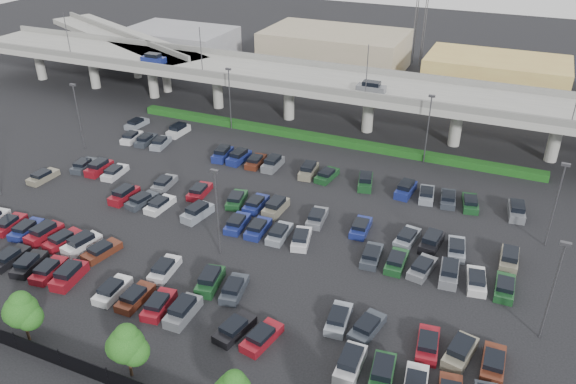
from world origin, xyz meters
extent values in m
plane|color=black|center=(0.00, 0.00, 0.00)|extent=(280.00, 280.00, 0.00)
cube|color=gray|center=(0.00, 32.00, 7.25)|extent=(150.00, 13.00, 1.10)
cube|color=slate|center=(0.00, 25.75, 8.30)|extent=(150.00, 0.50, 1.00)
cube|color=slate|center=(0.00, 38.25, 8.30)|extent=(150.00, 0.50, 1.00)
cylinder|color=gray|center=(-65.00, 32.00, 3.35)|extent=(1.80, 1.80, 6.70)
cube|color=slate|center=(-65.00, 32.00, 6.50)|extent=(2.60, 9.75, 0.50)
cylinder|color=gray|center=(-51.00, 32.00, 3.35)|extent=(1.80, 1.80, 6.70)
cube|color=slate|center=(-51.00, 32.00, 6.50)|extent=(2.60, 9.75, 0.50)
cylinder|color=gray|center=(-37.00, 32.00, 3.35)|extent=(1.80, 1.80, 6.70)
cube|color=slate|center=(-37.00, 32.00, 6.50)|extent=(2.60, 9.75, 0.50)
cylinder|color=gray|center=(-23.00, 32.00, 3.35)|extent=(1.80, 1.80, 6.70)
cube|color=slate|center=(-23.00, 32.00, 6.50)|extent=(2.60, 9.75, 0.50)
cylinder|color=gray|center=(-9.00, 32.00, 3.35)|extent=(1.80, 1.80, 6.70)
cube|color=slate|center=(-9.00, 32.00, 6.50)|extent=(2.60, 9.75, 0.50)
cylinder|color=gray|center=(5.00, 32.00, 3.35)|extent=(1.80, 1.80, 6.70)
cube|color=slate|center=(5.00, 32.00, 6.50)|extent=(2.60, 9.75, 0.50)
cylinder|color=gray|center=(19.00, 32.00, 3.35)|extent=(1.80, 1.80, 6.70)
cube|color=slate|center=(19.00, 32.00, 6.50)|extent=(2.60, 9.75, 0.50)
cylinder|color=gray|center=(33.00, 32.00, 3.35)|extent=(1.80, 1.80, 6.70)
cube|color=slate|center=(33.00, 32.00, 6.50)|extent=(2.60, 9.75, 0.50)
cube|color=navy|center=(-34.00, 29.00, 8.32)|extent=(4.40, 1.82, 1.05)
cube|color=black|center=(-34.00, 29.00, 9.14)|extent=(2.60, 1.60, 0.65)
cube|color=slate|center=(6.00, 29.00, 8.32)|extent=(4.40, 1.82, 1.05)
cube|color=black|center=(6.00, 29.00, 9.14)|extent=(2.60, 1.60, 0.65)
cylinder|color=#454449|center=(-50.00, 25.90, 11.80)|extent=(0.14, 0.14, 8.00)
cylinder|color=#454449|center=(-22.00, 25.90, 11.80)|extent=(0.14, 0.14, 8.00)
cylinder|color=#454449|center=(6.00, 25.90, 11.80)|extent=(0.14, 0.14, 8.00)
cube|color=gray|center=(-52.00, 43.00, 7.25)|extent=(50.93, 30.13, 1.10)
cube|color=slate|center=(-52.00, 43.00, 8.30)|extent=(47.34, 22.43, 1.00)
cylinder|color=gray|center=(-69.22, 51.03, 3.35)|extent=(1.60, 1.60, 6.70)
cylinder|color=gray|center=(-58.34, 45.96, 3.35)|extent=(1.60, 1.60, 6.70)
cylinder|color=gray|center=(-47.47, 40.89, 3.35)|extent=(1.60, 1.60, 6.70)
cylinder|color=gray|center=(-36.59, 35.82, 3.35)|extent=(1.60, 1.60, 6.70)
cube|color=#153E12|center=(0.00, 25.00, 0.55)|extent=(66.00, 1.60, 1.10)
cube|color=black|center=(0.00, -28.00, 0.90)|extent=(70.00, 0.06, 1.80)
cylinder|color=black|center=(-9.00, -28.00, 1.00)|extent=(0.10, 0.10, 2.00)
cylinder|color=black|center=(-4.00, -28.00, 1.00)|extent=(0.10, 0.10, 2.00)
cylinder|color=black|center=(1.00, -28.00, 1.00)|extent=(0.10, 0.10, 2.00)
cylinder|color=#332316|center=(-9.00, -26.67, 0.98)|extent=(0.26, 0.26, 1.96)
sphere|color=#154813|center=(-9.00, -26.67, 3.37)|extent=(3.04, 3.04, 3.04)
sphere|color=#154813|center=(-8.29, -26.57, 2.82)|extent=(2.39, 2.39, 2.39)
sphere|color=#154813|center=(-9.60, -26.75, 3.04)|extent=(2.39, 2.39, 2.39)
sphere|color=#154813|center=(-8.96, -26.55, 4.24)|extent=(2.06, 2.06, 2.06)
cylinder|color=#332316|center=(2.00, -26.39, 0.99)|extent=(0.26, 0.26, 1.97)
sphere|color=#154813|center=(2.00, -26.39, 3.39)|extent=(3.07, 3.07, 3.07)
sphere|color=#154813|center=(2.71, -26.29, 2.85)|extent=(2.41, 2.41, 2.41)
sphere|color=#154813|center=(1.40, -26.47, 3.07)|extent=(2.41, 2.41, 2.41)
sphere|color=#154813|center=(2.04, -26.27, 4.27)|extent=(2.08, 2.08, 2.08)
sphere|color=#154813|center=(12.04, -26.70, 3.89)|extent=(1.89, 1.89, 1.89)
cube|color=black|center=(-20.00, -18.50, 0.41)|extent=(1.94, 4.45, 0.82)
cube|color=black|center=(-20.00, -18.70, 1.04)|extent=(1.66, 2.34, 0.50)
cube|color=black|center=(-17.25, -18.50, 0.41)|extent=(2.63, 4.67, 0.82)
cube|color=black|center=(-17.25, -18.70, 1.04)|extent=(2.01, 2.56, 0.50)
cube|color=maroon|center=(-14.50, -18.50, 0.41)|extent=(2.40, 4.61, 0.82)
cube|color=black|center=(-14.50, -18.70, 1.04)|extent=(1.90, 2.50, 0.50)
cube|color=maroon|center=(-11.75, -18.50, 0.53)|extent=(2.36, 4.60, 1.05)
cube|color=black|center=(-11.75, -18.50, 1.34)|extent=(1.92, 2.78, 0.65)
cube|color=silver|center=(-6.25, -18.50, 0.41)|extent=(2.02, 4.48, 0.82)
cube|color=black|center=(-6.25, -18.70, 1.04)|extent=(1.71, 2.37, 0.50)
cube|color=#532316|center=(-3.50, -18.50, 0.41)|extent=(1.86, 4.41, 0.82)
cube|color=black|center=(-3.50, -18.70, 1.04)|extent=(1.62, 2.31, 0.50)
cube|color=maroon|center=(-0.75, -18.50, 0.41)|extent=(2.40, 4.61, 0.82)
cube|color=black|center=(-0.75, -18.70, 1.04)|extent=(1.90, 2.50, 0.50)
cube|color=slate|center=(2.00, -18.50, 0.53)|extent=(1.92, 4.44, 1.05)
cube|color=black|center=(2.00, -18.50, 1.34)|extent=(1.66, 2.64, 0.65)
cube|color=black|center=(7.50, -18.50, 0.41)|extent=(2.60, 4.66, 0.82)
cube|color=black|center=(7.50, -18.70, 1.04)|extent=(2.00, 2.56, 0.50)
cube|color=maroon|center=(10.25, -18.50, 0.41)|extent=(2.61, 4.66, 0.82)
cube|color=black|center=(10.25, -18.70, 1.04)|extent=(2.00, 2.56, 0.50)
cube|color=silver|center=(18.50, -18.50, 0.53)|extent=(1.90, 4.43, 1.05)
cube|color=black|center=(18.50, -18.50, 1.34)|extent=(1.65, 2.63, 0.65)
cube|color=#18431F|center=(21.25, -18.50, 0.53)|extent=(2.32, 4.58, 1.05)
cube|color=black|center=(21.25, -18.50, 1.34)|extent=(1.89, 2.77, 0.65)
cube|color=black|center=(24.00, -18.70, 1.04)|extent=(1.85, 2.46, 0.50)
cube|color=maroon|center=(-25.50, -13.50, 0.41)|extent=(2.33, 4.59, 0.82)
cube|color=black|center=(-25.50, -13.70, 1.04)|extent=(1.86, 2.47, 0.50)
cube|color=navy|center=(-22.75, -13.50, 0.41)|extent=(2.24, 4.56, 0.82)
cube|color=black|center=(-22.75, -13.70, 1.04)|extent=(1.82, 2.44, 0.50)
cube|color=maroon|center=(-20.00, -13.50, 0.53)|extent=(2.17, 4.53, 1.05)
cube|color=black|center=(-20.00, -13.50, 1.34)|extent=(1.81, 2.72, 0.65)
cube|color=maroon|center=(-17.25, -13.50, 0.41)|extent=(2.51, 4.64, 0.82)
cube|color=black|center=(-17.25, -13.70, 1.04)|extent=(1.95, 2.53, 0.50)
cube|color=silver|center=(-14.50, -13.50, 0.53)|extent=(2.66, 4.67, 1.05)
cube|color=black|center=(-14.50, -13.50, 1.34)|extent=(2.09, 2.87, 0.65)
cube|color=#532316|center=(-11.75, -13.50, 0.41)|extent=(2.63, 4.67, 0.82)
cube|color=black|center=(-11.75, -13.70, 1.04)|extent=(2.01, 2.56, 0.50)
cube|color=silver|center=(-3.50, -13.50, 0.41)|extent=(2.29, 4.57, 0.82)
cube|color=black|center=(-3.50, -13.70, 1.04)|extent=(1.84, 2.46, 0.50)
cube|color=#18431F|center=(2.00, -13.50, 0.53)|extent=(2.59, 4.66, 1.05)
cube|color=black|center=(2.00, -13.50, 1.34)|extent=(2.05, 2.85, 0.65)
cube|color=#2D323B|center=(4.75, -13.50, 0.41)|extent=(2.53, 4.64, 0.82)
cube|color=black|center=(4.75, -13.70, 1.04)|extent=(1.97, 2.54, 0.50)
cube|color=gray|center=(15.75, -13.50, 0.41)|extent=(2.24, 4.56, 0.82)
cube|color=black|center=(15.75, -13.70, 1.04)|extent=(1.82, 2.44, 0.50)
cube|color=#2D323B|center=(18.50, -13.50, 0.41)|extent=(2.66, 4.68, 0.82)
cube|color=black|center=(18.50, -13.70, 1.04)|extent=(2.03, 2.57, 0.50)
cube|color=maroon|center=(24.00, -13.50, 0.41)|extent=(2.30, 4.58, 0.82)
cube|color=black|center=(24.00, -13.70, 1.04)|extent=(1.85, 2.47, 0.50)
cube|color=#76705C|center=(26.75, -13.50, 0.53)|extent=(2.70, 4.68, 1.05)
cube|color=black|center=(26.75, -13.50, 1.34)|extent=(2.11, 2.88, 0.65)
cube|color=#532316|center=(29.50, -13.50, 0.41)|extent=(1.87, 4.42, 0.82)
cube|color=black|center=(29.50, -13.70, 1.04)|extent=(1.63, 2.32, 0.50)
cube|color=#76705C|center=(-31.00, -2.50, 0.41)|extent=(2.01, 4.47, 0.82)
cube|color=black|center=(-31.00, -2.70, 1.04)|extent=(1.70, 2.37, 0.50)
cube|color=maroon|center=(-17.25, -2.50, 0.53)|extent=(1.95, 4.45, 1.05)
cube|color=black|center=(-17.25, -2.50, 1.34)|extent=(1.68, 2.65, 0.65)
cube|color=#2D323B|center=(-14.50, -2.50, 0.41)|extent=(2.52, 4.64, 0.82)
cube|color=black|center=(-14.50, -2.70, 1.04)|extent=(1.96, 2.53, 0.50)
cube|color=silver|center=(-11.75, -2.50, 0.41)|extent=(2.04, 4.49, 0.82)
cube|color=black|center=(-11.75, -2.70, 1.04)|extent=(1.72, 2.38, 0.50)
cube|color=gray|center=(-6.25, -2.50, 0.53)|extent=(2.48, 4.63, 1.05)
cube|color=black|center=(-6.25, -2.50, 1.34)|extent=(1.99, 2.82, 0.65)
cube|color=navy|center=(-0.75, -2.50, 0.41)|extent=(2.23, 4.55, 0.82)
cube|color=black|center=(-0.75, -2.70, 1.04)|extent=(1.81, 2.44, 0.50)
cube|color=navy|center=(2.00, -2.50, 0.41)|extent=(2.03, 4.48, 0.82)
cube|color=black|center=(2.00, -2.70, 1.04)|extent=(1.71, 2.37, 0.50)
cube|color=gray|center=(4.75, -2.50, 0.41)|extent=(1.99, 4.47, 0.82)
cube|color=black|center=(4.75, -2.70, 1.04)|extent=(1.69, 2.36, 0.50)
cube|color=silver|center=(7.50, -2.50, 0.41)|extent=(2.76, 4.70, 0.82)
cube|color=black|center=(7.50, -2.69, 1.04)|extent=(2.08, 2.60, 0.50)
cube|color=#2D323B|center=(15.75, -2.50, 0.41)|extent=(2.13, 4.52, 0.82)
cube|color=black|center=(15.75, -2.70, 1.04)|extent=(1.76, 2.41, 0.50)
cube|color=#18431F|center=(18.50, -2.50, 0.41)|extent=(1.90, 4.43, 0.82)
cube|color=black|center=(18.50, -2.70, 1.04)|extent=(1.64, 2.33, 0.50)
cube|color=slate|center=(21.25, -2.50, 0.41)|extent=(2.59, 4.66, 0.82)
cube|color=black|center=(21.25, -2.70, 1.04)|extent=(1.99, 2.55, 0.50)
cube|color=slate|center=(24.00, -2.50, 0.53)|extent=(2.24, 4.56, 1.05)
cube|color=black|center=(24.00, -2.50, 1.34)|extent=(1.85, 2.74, 0.65)
cube|color=silver|center=(26.75, -2.50, 0.41)|extent=(2.50, 4.64, 0.82)
cube|color=black|center=(26.75, -2.70, 1.04)|extent=(1.95, 2.53, 0.50)
cube|color=#18431F|center=(29.50, -2.50, 0.41)|extent=(1.91, 4.44, 0.82)
cube|color=black|center=(29.50, -2.70, 1.04)|extent=(1.65, 2.33, 0.50)
cube|color=#2D323B|center=(-28.25, 2.50, 0.41)|extent=(2.44, 4.62, 0.82)
cube|color=black|center=(-28.25, 2.30, 1.04)|extent=(1.92, 2.51, 0.50)
cube|color=maroon|center=(-25.50, 2.50, 0.53)|extent=(1.95, 4.45, 1.05)
cube|color=black|center=(-25.50, 2.50, 1.34)|extent=(1.68, 2.65, 0.65)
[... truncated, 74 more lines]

